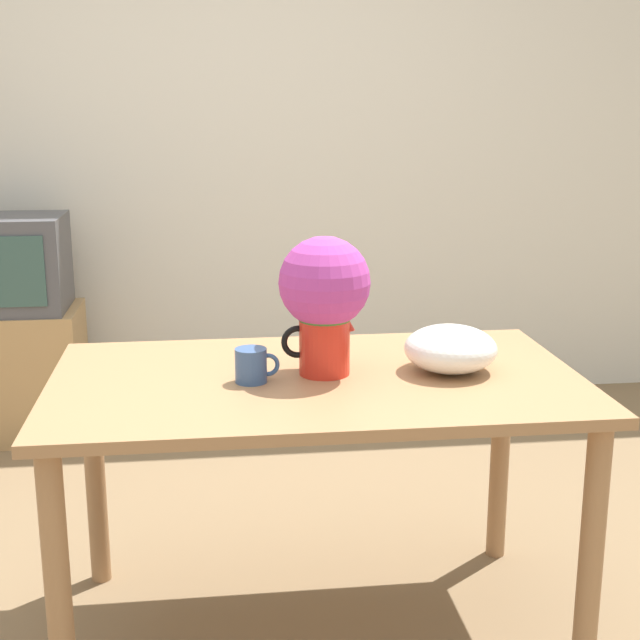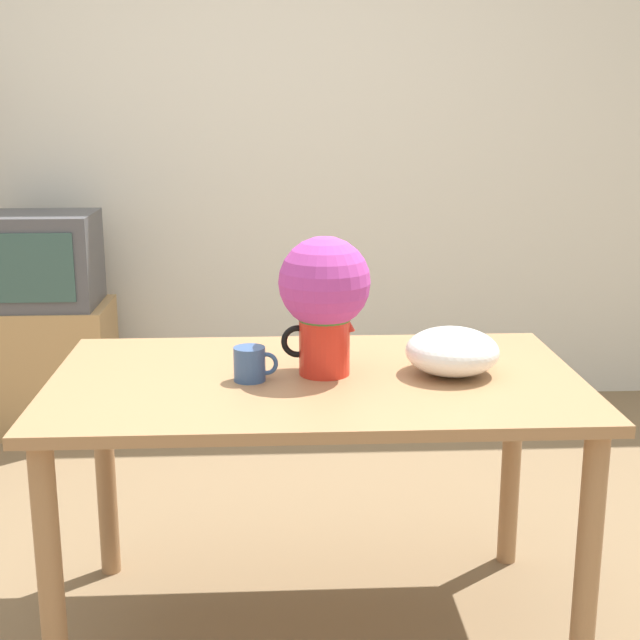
% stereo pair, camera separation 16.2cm
% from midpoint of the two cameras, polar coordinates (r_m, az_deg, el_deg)
% --- Properties ---
extents(ground_plane, '(12.00, 12.00, 0.00)m').
position_cam_midpoint_polar(ground_plane, '(2.66, -6.25, -19.30)').
color(ground_plane, '#7F6647').
extents(wall_back, '(8.00, 0.05, 2.60)m').
position_cam_midpoint_polar(wall_back, '(4.28, -7.24, 11.78)').
color(wall_back, silver).
rests_on(wall_back, ground_plane).
extents(table, '(1.39, 0.82, 0.75)m').
position_cam_midpoint_polar(table, '(2.38, -2.20, -5.96)').
color(table, '#A3754C').
rests_on(table, ground_plane).
extents(flower_vase, '(0.24, 0.24, 0.37)m').
position_cam_midpoint_polar(flower_vase, '(2.31, -1.73, 1.61)').
color(flower_vase, red).
rests_on(flower_vase, table).
extents(coffee_mug, '(0.11, 0.08, 0.09)m').
position_cam_midpoint_polar(coffee_mug, '(2.29, -6.40, -2.92)').
color(coffee_mug, '#385689').
rests_on(coffee_mug, table).
extents(white_bowl, '(0.25, 0.25, 0.12)m').
position_cam_midpoint_polar(white_bowl, '(2.38, 6.41, -1.84)').
color(white_bowl, white).
rests_on(white_bowl, table).
extents(tv_stand, '(0.56, 0.42, 0.57)m').
position_cam_midpoint_polar(tv_stand, '(4.17, -19.85, -3.19)').
color(tv_stand, tan).
rests_on(tv_stand, ground_plane).
extents(tv_set, '(0.48, 0.40, 0.41)m').
position_cam_midpoint_polar(tv_set, '(4.06, -20.42, 3.40)').
color(tv_set, '#4C4C51').
rests_on(tv_set, tv_stand).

